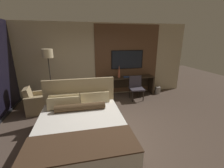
% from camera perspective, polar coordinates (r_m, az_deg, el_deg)
% --- Properties ---
extents(ground_plane, '(16.00, 16.00, 0.00)m').
position_cam_1_polar(ground_plane, '(4.00, 0.61, -16.77)').
color(ground_plane, '#4C3D33').
extents(wall_back_tv_panel, '(7.20, 0.09, 2.80)m').
position_cam_1_polar(wall_back_tv_panel, '(5.97, -3.38, 8.97)').
color(wall_back_tv_panel, '#BCAD8E').
rests_on(wall_back_tv_panel, ground_plane).
extents(bed, '(1.87, 2.24, 1.20)m').
position_cam_1_polar(bed, '(3.48, -11.61, -16.33)').
color(bed, '#33281E').
rests_on(bed, ground_plane).
extents(desk, '(2.09, 0.48, 0.75)m').
position_cam_1_polar(desk, '(6.13, 6.09, 0.70)').
color(desk, '#2D2319').
rests_on(desk, ground_plane).
extents(tv, '(1.31, 0.04, 0.74)m').
position_cam_1_polar(tv, '(6.12, 5.81, 9.24)').
color(tv, black).
extents(desk_chair, '(0.54, 0.54, 0.87)m').
position_cam_1_polar(desk_chair, '(5.73, 9.12, -0.70)').
color(desk_chair, '#38333D').
rests_on(desk_chair, ground_plane).
extents(armchair_by_window, '(0.77, 0.78, 0.81)m').
position_cam_1_polar(armchair_by_window, '(5.28, -26.39, -6.47)').
color(armchair_by_window, '#998460').
rests_on(armchair_by_window, ground_plane).
extents(floor_lamp, '(0.34, 0.34, 1.91)m').
position_cam_1_polar(floor_lamp, '(5.35, -23.18, 9.00)').
color(floor_lamp, '#282623').
rests_on(floor_lamp, ground_plane).
extents(vase_tall, '(0.11, 0.11, 0.48)m').
position_cam_1_polar(vase_tall, '(5.89, 2.73, 4.83)').
color(vase_tall, '#B2563D').
rests_on(vase_tall, desk).
extents(book, '(0.24, 0.19, 0.03)m').
position_cam_1_polar(book, '(5.96, 5.50, 2.72)').
color(book, navy).
rests_on(book, desk).
extents(waste_bin, '(0.22, 0.22, 0.28)m').
position_cam_1_polar(waste_bin, '(6.61, 16.97, -2.22)').
color(waste_bin, gray).
rests_on(waste_bin, ground_plane).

